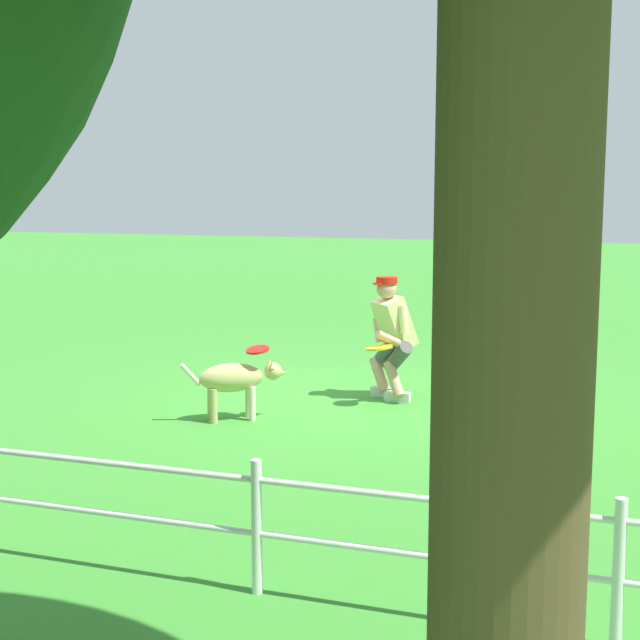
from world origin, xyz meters
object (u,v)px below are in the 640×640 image
person (391,334)px  frisbee_held (379,348)px  frisbee_flying (258,350)px  dog (236,380)px

person → frisbee_held: person is taller
frisbee_flying → dog: bearing=22.9°
person → dog: bearing=0.6°
frisbee_flying → frisbee_held: size_ratio=0.82×
person → frisbee_flying: 1.60m
person → dog: person is taller
dog → frisbee_held: bearing=4.8°
frisbee_flying → frisbee_held: bearing=-137.2°
dog → frisbee_flying: size_ratio=3.88×
person → dog: 1.80m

